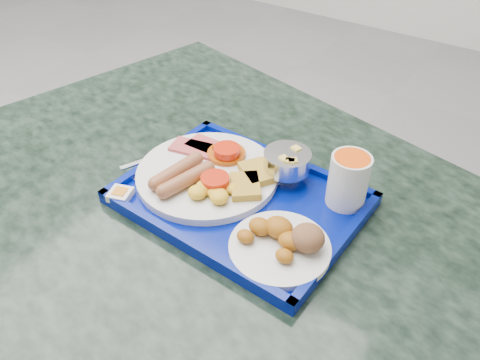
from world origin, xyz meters
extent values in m
plane|color=gray|center=(0.00, 0.00, 0.00)|extent=(6.00, 6.00, 0.00)
cylinder|color=gray|center=(0.99, -0.13, 0.40)|extent=(0.12, 0.12, 0.74)
cube|color=black|center=(0.99, -0.13, 0.79)|extent=(1.46, 1.14, 0.04)
cube|color=#02127F|center=(1.00, -0.10, 0.82)|extent=(0.43, 0.32, 0.01)
cube|color=#02127F|center=(1.00, 0.04, 0.83)|extent=(0.42, 0.03, 0.01)
cube|color=#02127F|center=(0.99, -0.25, 0.83)|extent=(0.42, 0.03, 0.01)
cube|color=#02127F|center=(1.20, -0.11, 0.83)|extent=(0.02, 0.31, 0.01)
cube|color=#02127F|center=(0.79, -0.10, 0.83)|extent=(0.02, 0.31, 0.01)
cylinder|color=silver|center=(0.91, -0.09, 0.83)|extent=(0.27, 0.27, 0.02)
cube|color=#C85053|center=(0.87, -0.03, 0.84)|extent=(0.09, 0.05, 0.01)
cube|color=#C85053|center=(0.84, -0.05, 0.84)|extent=(0.10, 0.07, 0.01)
cylinder|color=#B24A07|center=(0.91, -0.03, 0.85)|extent=(0.08, 0.08, 0.01)
sphere|color=#B24A07|center=(0.93, -0.02, 0.85)|extent=(0.01, 0.01, 0.01)
sphere|color=#B24A07|center=(0.93, -0.02, 0.85)|extent=(0.01, 0.01, 0.01)
sphere|color=#B24A07|center=(0.92, -0.06, 0.85)|extent=(0.01, 0.01, 0.01)
sphere|color=#B24A07|center=(0.89, -0.03, 0.85)|extent=(0.01, 0.01, 0.01)
sphere|color=#B24A07|center=(0.90, -0.04, 0.85)|extent=(0.01, 0.01, 0.01)
sphere|color=#B24A07|center=(0.90, -0.02, 0.85)|extent=(0.01, 0.01, 0.01)
sphere|color=#B24A07|center=(0.92, -0.01, 0.85)|extent=(0.01, 0.01, 0.01)
sphere|color=#B24A07|center=(0.91, -0.03, 0.85)|extent=(0.01, 0.01, 0.01)
sphere|color=#B24A07|center=(0.90, -0.02, 0.85)|extent=(0.01, 0.01, 0.01)
sphere|color=#B24A07|center=(0.92, -0.01, 0.85)|extent=(0.01, 0.01, 0.01)
sphere|color=#B24A07|center=(0.89, -0.03, 0.85)|extent=(0.01, 0.01, 0.01)
cube|color=gold|center=(1.00, -0.05, 0.85)|extent=(0.09, 0.08, 0.01)
cube|color=gold|center=(1.00, -0.10, 0.85)|extent=(0.09, 0.09, 0.01)
cylinder|color=brown|center=(0.88, -0.14, 0.85)|extent=(0.04, 0.11, 0.03)
cylinder|color=brown|center=(0.91, -0.15, 0.85)|extent=(0.05, 0.11, 0.03)
ellipsoid|color=gold|center=(0.98, -0.15, 0.85)|extent=(0.03, 0.03, 0.02)
ellipsoid|color=gold|center=(0.95, -0.14, 0.85)|extent=(0.03, 0.03, 0.02)
ellipsoid|color=gold|center=(0.98, -0.15, 0.85)|extent=(0.03, 0.03, 0.02)
ellipsoid|color=gold|center=(0.93, -0.12, 0.85)|extent=(0.03, 0.03, 0.02)
ellipsoid|color=gold|center=(0.93, -0.11, 0.85)|extent=(0.03, 0.03, 0.02)
ellipsoid|color=gold|center=(0.99, -0.12, 0.85)|extent=(0.03, 0.03, 0.02)
ellipsoid|color=gold|center=(0.97, -0.14, 0.85)|extent=(0.03, 0.03, 0.02)
ellipsoid|color=gold|center=(0.96, -0.14, 0.85)|extent=(0.02, 0.02, 0.01)
ellipsoid|color=gold|center=(0.98, -0.15, 0.85)|extent=(0.03, 0.03, 0.02)
ellipsoid|color=gold|center=(0.94, -0.16, 0.85)|extent=(0.03, 0.03, 0.02)
cylinder|color=#AF1304|center=(0.92, -0.04, 0.86)|extent=(0.05, 0.05, 0.02)
cylinder|color=#AF1304|center=(0.96, -0.12, 0.86)|extent=(0.05, 0.05, 0.02)
cylinder|color=silver|center=(1.12, -0.18, 0.83)|extent=(0.16, 0.16, 0.01)
ellipsoid|color=#A85F13|center=(1.15, -0.20, 0.85)|extent=(0.03, 0.03, 0.02)
ellipsoid|color=#A85F13|center=(1.14, -0.17, 0.85)|extent=(0.04, 0.03, 0.03)
ellipsoid|color=#A85F13|center=(1.11, -0.16, 0.85)|extent=(0.05, 0.04, 0.03)
ellipsoid|color=#A85F13|center=(1.08, -0.17, 0.85)|extent=(0.04, 0.03, 0.03)
ellipsoid|color=#A85F13|center=(1.07, -0.20, 0.85)|extent=(0.03, 0.03, 0.02)
ellipsoid|color=brown|center=(1.16, -0.15, 0.86)|extent=(0.05, 0.05, 0.04)
cylinder|color=#BBBBBD|center=(1.04, -0.01, 0.83)|extent=(0.06, 0.06, 0.01)
cylinder|color=#BBBBBD|center=(1.04, -0.01, 0.84)|extent=(0.02, 0.02, 0.02)
cylinder|color=#BBBBBD|center=(1.04, -0.01, 0.87)|extent=(0.09, 0.09, 0.04)
cube|color=#FFDB61|center=(1.05, -0.03, 0.88)|extent=(0.02, 0.02, 0.01)
cube|color=#FFDB61|center=(1.04, -0.03, 0.88)|extent=(0.02, 0.02, 0.01)
cube|color=#FFDB61|center=(1.04, 0.01, 0.88)|extent=(0.02, 0.02, 0.01)
cube|color=#FFDB61|center=(1.06, -0.02, 0.88)|extent=(0.02, 0.02, 0.01)
cylinder|color=silver|center=(1.16, -0.01, 0.87)|extent=(0.07, 0.07, 0.10)
cylinder|color=#FC530E|center=(1.16, -0.01, 0.92)|extent=(0.06, 0.06, 0.01)
cube|color=#BBBBBD|center=(0.79, -0.12, 0.83)|extent=(0.04, 0.13, 0.00)
ellipsoid|color=#BBBBBD|center=(0.81, -0.03, 0.83)|extent=(0.04, 0.05, 0.01)
cube|color=#BBBBBD|center=(0.79, -0.10, 0.83)|extent=(0.07, 0.15, 0.00)
cube|color=white|center=(0.82, -0.23, 0.83)|extent=(0.05, 0.05, 0.01)
cube|color=orange|center=(0.82, -0.23, 0.84)|extent=(0.03, 0.03, 0.00)
camera|label=1|loc=(1.37, -0.64, 1.39)|focal=35.00mm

